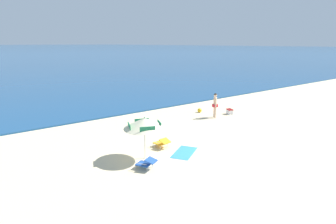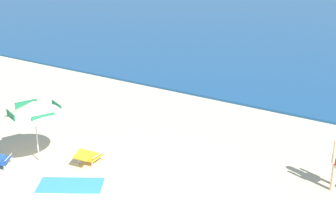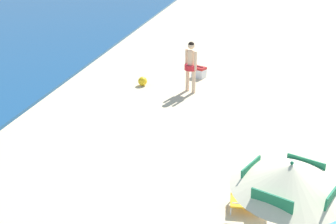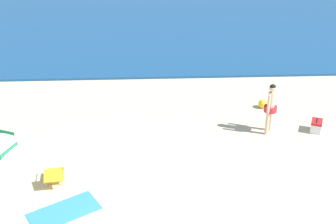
{
  "view_description": "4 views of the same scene",
  "coord_description": "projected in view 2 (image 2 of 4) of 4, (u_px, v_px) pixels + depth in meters",
  "views": [
    {
      "loc": [
        -10.64,
        -9.06,
        5.28
      ],
      "look_at": [
        -0.96,
        3.37,
        1.47
      ],
      "focal_mm": 30.7,
      "sensor_mm": 36.0,
      "label": 1
    },
    {
      "loc": [
        7.24,
        -8.01,
        6.93
      ],
      "look_at": [
        -1.21,
        4.96,
        1.03
      ],
      "focal_mm": 54.21,
      "sensor_mm": 36.0,
      "label": 2
    },
    {
      "loc": [
        -10.6,
        1.97,
        5.6
      ],
      "look_at": [
        0.02,
        4.52,
        1.04
      ],
      "focal_mm": 49.96,
      "sensor_mm": 36.0,
      "label": 3
    },
    {
      "loc": [
        0.46,
        -8.5,
        7.82
      ],
      "look_at": [
        1.01,
        4.07,
        1.22
      ],
      "focal_mm": 49.03,
      "sensor_mm": 36.0,
      "label": 4
    }
  ],
  "objects": [
    {
      "name": "ground_plane",
      "position": [
        99.0,
        221.0,
        12.43
      ],
      "size": [
        800.0,
        800.0,
        0.0
      ],
      "primitive_type": "plane",
      "color": "beige"
    },
    {
      "name": "lounge_chair_beside_umbrella",
      "position": [
        88.0,
        156.0,
        15.21
      ],
      "size": [
        0.64,
        0.92,
        0.51
      ],
      "color": "gold",
      "rests_on": "ground"
    },
    {
      "name": "beach_towel",
      "position": [
        70.0,
        185.0,
        14.1
      ],
      "size": [
        2.01,
        1.71,
        0.01
      ],
      "primitive_type": "cube",
      "rotation": [
        0.0,
        0.0,
        5.26
      ],
      "color": "#3384BC",
      "rests_on": "ground"
    },
    {
      "name": "beach_umbrella_striped_main",
      "position": [
        34.0,
        108.0,
        14.95
      ],
      "size": [
        2.42,
        2.4,
        2.01
      ],
      "color": "silver",
      "rests_on": "ground"
    }
  ]
}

